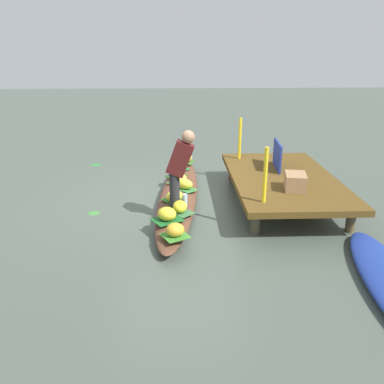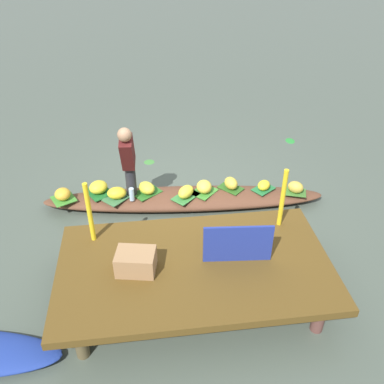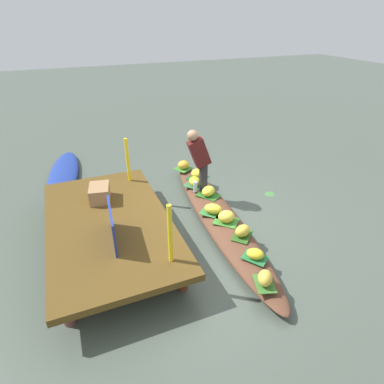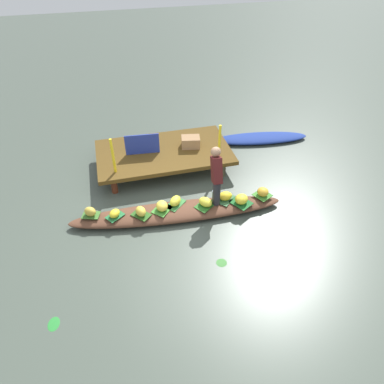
{
  "view_description": "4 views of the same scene",
  "coord_description": "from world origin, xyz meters",
  "px_view_note": "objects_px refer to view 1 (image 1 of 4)",
  "views": [
    {
      "loc": [
        6.7,
        -0.03,
        2.65
      ],
      "look_at": [
        0.43,
        0.22,
        0.33
      ],
      "focal_mm": 37.31,
      "sensor_mm": 36.0,
      "label": 1
    },
    {
      "loc": [
        0.56,
        5.36,
        3.89
      ],
      "look_at": [
        -0.07,
        0.42,
        0.52
      ],
      "focal_mm": 38.84,
      "sensor_mm": 36.0,
      "label": 2
    },
    {
      "loc": [
        -4.1,
        2.18,
        3.24
      ],
      "look_at": [
        0.49,
        0.3,
        0.42
      ],
      "focal_mm": 29.72,
      "sensor_mm": 36.0,
      "label": 3
    },
    {
      "loc": [
        -1.04,
        -5.29,
        4.99
      ],
      "look_at": [
        0.4,
        0.34,
        0.29
      ],
      "focal_mm": 32.68,
      "sensor_mm": 36.0,
      "label": 4
    }
  ],
  "objects_px": {
    "vendor_boat": "(179,195)",
    "banana_bunch_2": "(177,172)",
    "vendor_person": "(180,165)",
    "banana_bunch_1": "(185,184)",
    "produce_crate": "(295,182)",
    "banana_bunch_6": "(174,196)",
    "water_bottle": "(185,200)",
    "banana_bunch_4": "(175,230)",
    "market_banner": "(277,155)",
    "banana_bunch_5": "(187,158)",
    "banana_bunch_3": "(181,165)",
    "banana_bunch_0": "(167,214)",
    "banana_bunch_8": "(179,178)",
    "banana_bunch_7": "(180,207)"
  },
  "relations": [
    {
      "from": "banana_bunch_4",
      "to": "banana_bunch_1",
      "type": "bearing_deg",
      "value": 174.68
    },
    {
      "from": "banana_bunch_3",
      "to": "banana_bunch_5",
      "type": "bearing_deg",
      "value": 162.13
    },
    {
      "from": "banana_bunch_1",
      "to": "banana_bunch_0",
      "type": "bearing_deg",
      "value": -12.32
    },
    {
      "from": "banana_bunch_3",
      "to": "banana_bunch_6",
      "type": "distance_m",
      "value": 1.85
    },
    {
      "from": "banana_bunch_2",
      "to": "vendor_person",
      "type": "distance_m",
      "value": 1.68
    },
    {
      "from": "banana_bunch_0",
      "to": "banana_bunch_6",
      "type": "xyz_separation_m",
      "value": [
        -0.75,
        0.11,
        -0.01
      ]
    },
    {
      "from": "banana_bunch_2",
      "to": "banana_bunch_8",
      "type": "xyz_separation_m",
      "value": [
        0.44,
        0.05,
        0.0
      ]
    },
    {
      "from": "banana_bunch_0",
      "to": "banana_bunch_1",
      "type": "distance_m",
      "value": 1.37
    },
    {
      "from": "banana_bunch_2",
      "to": "vendor_person",
      "type": "bearing_deg",
      "value": 1.89
    },
    {
      "from": "banana_bunch_4",
      "to": "produce_crate",
      "type": "bearing_deg",
      "value": 119.85
    },
    {
      "from": "banana_bunch_0",
      "to": "banana_bunch_8",
      "type": "relative_size",
      "value": 1.06
    },
    {
      "from": "banana_bunch_5",
      "to": "vendor_boat",
      "type": "bearing_deg",
      "value": -6.92
    },
    {
      "from": "vendor_person",
      "to": "banana_bunch_3",
      "type": "bearing_deg",
      "value": 178.89
    },
    {
      "from": "banana_bunch_6",
      "to": "banana_bunch_7",
      "type": "relative_size",
      "value": 1.02
    },
    {
      "from": "banana_bunch_2",
      "to": "produce_crate",
      "type": "relative_size",
      "value": 0.6
    },
    {
      "from": "banana_bunch_0",
      "to": "vendor_person",
      "type": "relative_size",
      "value": 0.24
    },
    {
      "from": "produce_crate",
      "to": "market_banner",
      "type": "bearing_deg",
      "value": -179.25
    },
    {
      "from": "banana_bunch_2",
      "to": "banana_bunch_3",
      "type": "height_order",
      "value": "banana_bunch_2"
    },
    {
      "from": "vendor_boat",
      "to": "banana_bunch_2",
      "type": "relative_size",
      "value": 16.84
    },
    {
      "from": "banana_bunch_3",
      "to": "banana_bunch_7",
      "type": "height_order",
      "value": "banana_bunch_7"
    },
    {
      "from": "banana_bunch_1",
      "to": "vendor_person",
      "type": "height_order",
      "value": "vendor_person"
    },
    {
      "from": "banana_bunch_6",
      "to": "market_banner",
      "type": "distance_m",
      "value": 2.2
    },
    {
      "from": "banana_bunch_3",
      "to": "banana_bunch_7",
      "type": "relative_size",
      "value": 0.83
    },
    {
      "from": "banana_bunch_1",
      "to": "banana_bunch_2",
      "type": "distance_m",
      "value": 0.75
    },
    {
      "from": "banana_bunch_1",
      "to": "market_banner",
      "type": "distance_m",
      "value": 1.82
    },
    {
      "from": "banana_bunch_3",
      "to": "produce_crate",
      "type": "distance_m",
      "value": 2.72
    },
    {
      "from": "banana_bunch_6",
      "to": "banana_bunch_7",
      "type": "xyz_separation_m",
      "value": [
        0.46,
        0.08,
        -0.0
      ]
    },
    {
      "from": "banana_bunch_3",
      "to": "banana_bunch_5",
      "type": "distance_m",
      "value": 0.49
    },
    {
      "from": "banana_bunch_4",
      "to": "vendor_person",
      "type": "distance_m",
      "value": 1.21
    },
    {
      "from": "banana_bunch_6",
      "to": "banana_bunch_7",
      "type": "bearing_deg",
      "value": 10.33
    },
    {
      "from": "banana_bunch_5",
      "to": "water_bottle",
      "type": "bearing_deg",
      "value": -2.55
    },
    {
      "from": "banana_bunch_7",
      "to": "water_bottle",
      "type": "relative_size",
      "value": 1.38
    },
    {
      "from": "banana_bunch_0",
      "to": "market_banner",
      "type": "relative_size",
      "value": 0.36
    },
    {
      "from": "vendor_person",
      "to": "produce_crate",
      "type": "distance_m",
      "value": 1.87
    },
    {
      "from": "vendor_boat",
      "to": "banana_bunch_5",
      "type": "xyz_separation_m",
      "value": [
        -1.73,
        0.21,
        0.21
      ]
    },
    {
      "from": "banana_bunch_6",
      "to": "produce_crate",
      "type": "xyz_separation_m",
      "value": [
        0.17,
        1.93,
        0.28
      ]
    },
    {
      "from": "banana_bunch_6",
      "to": "water_bottle",
      "type": "xyz_separation_m",
      "value": [
        0.23,
        0.17,
        0.01
      ]
    },
    {
      "from": "banana_bunch_1",
      "to": "banana_bunch_5",
      "type": "relative_size",
      "value": 1.25
    },
    {
      "from": "banana_bunch_0",
      "to": "market_banner",
      "type": "height_order",
      "value": "market_banner"
    },
    {
      "from": "banana_bunch_5",
      "to": "banana_bunch_7",
      "type": "xyz_separation_m",
      "value": [
        2.77,
        -0.2,
        -0.01
      ]
    },
    {
      "from": "banana_bunch_1",
      "to": "banana_bunch_2",
      "type": "xyz_separation_m",
      "value": [
        -0.74,
        -0.15,
        0.0
      ]
    },
    {
      "from": "banana_bunch_7",
      "to": "banana_bunch_0",
      "type": "bearing_deg",
      "value": -33.47
    },
    {
      "from": "vendor_boat",
      "to": "banana_bunch_1",
      "type": "bearing_deg",
      "value": 102.03
    },
    {
      "from": "vendor_boat",
      "to": "banana_bunch_6",
      "type": "xyz_separation_m",
      "value": [
        0.58,
        -0.07,
        0.21
      ]
    },
    {
      "from": "banana_bunch_1",
      "to": "banana_bunch_5",
      "type": "bearing_deg",
      "value": 176.82
    },
    {
      "from": "banana_bunch_6",
      "to": "banana_bunch_7",
      "type": "distance_m",
      "value": 0.47
    },
    {
      "from": "banana_bunch_8",
      "to": "vendor_boat",
      "type": "bearing_deg",
      "value": -3.35
    },
    {
      "from": "banana_bunch_7",
      "to": "water_bottle",
      "type": "distance_m",
      "value": 0.24
    },
    {
      "from": "banana_bunch_7",
      "to": "banana_bunch_8",
      "type": "relative_size",
      "value": 1.06
    },
    {
      "from": "banana_bunch_5",
      "to": "banana_bunch_6",
      "type": "xyz_separation_m",
      "value": [
        2.31,
        -0.28,
        -0.01
      ]
    }
  ]
}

